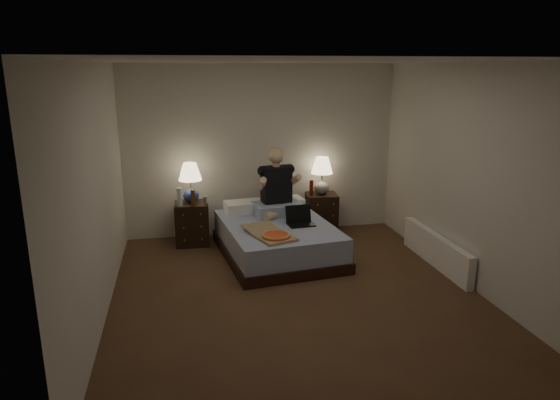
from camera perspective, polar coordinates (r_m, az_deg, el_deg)
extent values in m
cube|color=brown|center=(5.63, 1.87, -10.73)|extent=(4.00, 4.50, 0.00)
cube|color=white|center=(5.08, 2.12, 15.61)|extent=(4.00, 4.50, 0.00)
cube|color=silver|center=(7.38, -2.12, 5.66)|extent=(4.00, 0.00, 2.50)
cube|color=silver|center=(3.17, 11.61, -7.45)|extent=(4.00, 0.00, 2.50)
cube|color=silver|center=(5.14, -20.25, 0.61)|extent=(0.00, 4.50, 2.50)
cube|color=silver|center=(6.00, 20.93, 2.51)|extent=(0.00, 4.50, 2.50)
cube|color=#556DAA|center=(6.64, -0.30, -4.54)|extent=(1.53, 1.92, 0.45)
cube|color=black|center=(7.17, -10.01, -2.65)|extent=(0.48, 0.43, 0.60)
cube|color=black|center=(7.59, 4.74, -1.49)|extent=(0.50, 0.46, 0.60)
cylinder|color=silver|center=(6.93, -11.42, 0.35)|extent=(0.07, 0.07, 0.25)
cylinder|color=beige|center=(7.00, -8.51, 0.00)|extent=(0.07, 0.07, 0.10)
cylinder|color=#5C340D|center=(6.88, -9.93, 0.24)|extent=(0.06, 0.06, 0.23)
cylinder|color=#55190C|center=(7.40, 3.61, 1.40)|extent=(0.06, 0.06, 0.23)
cube|color=white|center=(6.63, 17.42, -5.50)|extent=(0.10, 1.60, 0.40)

